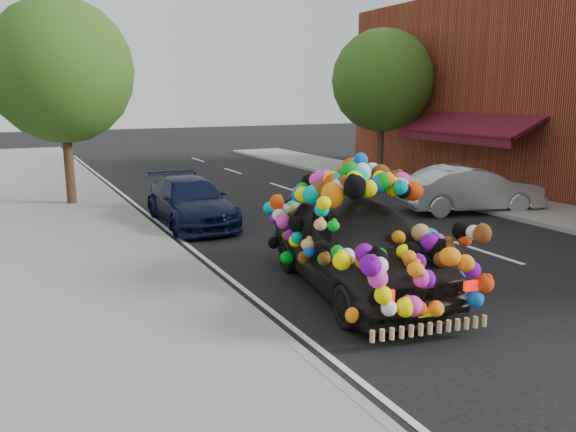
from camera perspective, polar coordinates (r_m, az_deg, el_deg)
ground at (r=10.67m, az=5.90°, el=-6.11°), size 100.00×100.00×0.00m
sidewalk at (r=9.18m, az=-17.63°, el=-9.32°), size 4.00×60.00×0.12m
kerb at (r=9.64m, az=-6.05°, el=-7.73°), size 0.15×60.00×0.13m
footpath_far at (r=18.20m, az=22.77°, el=0.85°), size 3.00×40.00×0.12m
lane_markings at (r=12.90m, az=19.50°, el=-3.49°), size 6.00×50.00×0.01m
tree_near_sidewalk at (r=18.09m, az=-22.04°, el=13.49°), size 4.20×4.20×6.13m
tree_far_b at (r=22.92m, az=9.55°, el=13.40°), size 4.00×4.00×5.90m
plush_art_car at (r=9.70m, az=7.01°, el=-0.83°), size 3.04×5.24×2.26m
navy_sedan at (r=14.98m, az=-9.86°, el=1.46°), size 1.77×4.17×1.20m
silver_hatchback at (r=17.13m, az=18.05°, el=2.62°), size 4.32×2.48×1.34m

